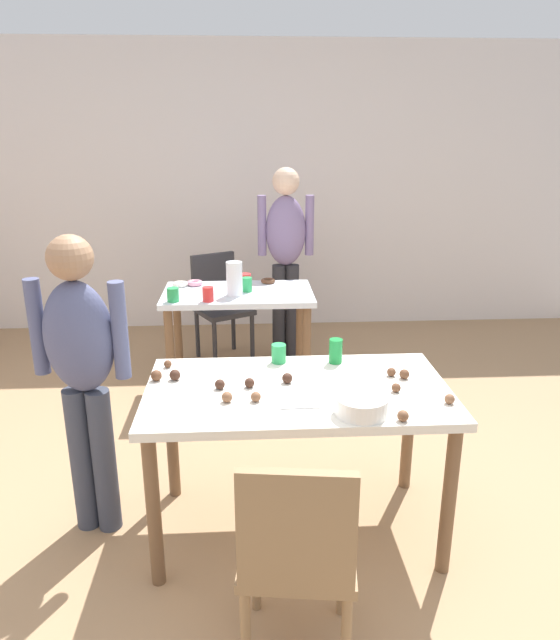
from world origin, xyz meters
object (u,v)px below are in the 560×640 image
object	(u,v)px
person_girl_near	(82,364)
person_adult_far	(286,247)
dining_table_far	(238,308)
mixing_bowl	(361,405)
soda_can	(336,351)
dining_table_near	(297,407)
chair_far_table	(219,300)
chair_near_table	(297,551)
pitcher_far	(234,279)

from	to	relation	value
person_girl_near	person_adult_far	world-z (taller)	person_adult_far
dining_table_far	person_girl_near	distance (m)	1.71
mixing_bowl	soda_can	size ratio (longest dim) A/B	1.76
dining_table_near	person_girl_near	bearing A→B (deg)	175.33
dining_table_near	chair_far_table	world-z (taller)	chair_far_table
chair_far_table	person_adult_far	distance (m)	0.71
dining_table_near	person_adult_far	bearing A→B (deg)	87.41
dining_table_far	mixing_bowl	bearing A→B (deg)	-74.76
chair_far_table	person_girl_near	distance (m)	2.30
mixing_bowl	soda_can	bearing A→B (deg)	92.36
mixing_bowl	person_girl_near	bearing A→B (deg)	163.84
chair_near_table	mixing_bowl	size ratio (longest dim) A/B	4.05
soda_can	mixing_bowl	bearing A→B (deg)	-87.64
chair_near_table	pitcher_far	world-z (taller)	pitcher_far
person_girl_near	soda_can	distance (m)	1.19
person_girl_near	chair_far_table	bearing A→B (deg)	76.94
soda_can	chair_near_table	bearing A→B (deg)	-105.01
mixing_bowl	pitcher_far	distance (m)	1.88
chair_far_table	soda_can	world-z (taller)	soda_can
soda_can	person_girl_near	bearing A→B (deg)	-170.18
dining_table_near	person_adult_far	xyz separation A→B (m)	(0.10, 2.27, 0.29)
person_girl_near	dining_table_near	bearing A→B (deg)	-4.67
chair_near_table	mixing_bowl	distance (m)	0.64
chair_near_table	person_adult_far	distance (m)	3.06
dining_table_near	chair_far_table	size ratio (longest dim) A/B	1.56
soda_can	pitcher_far	bearing A→B (deg)	112.30
dining_table_far	dining_table_near	bearing A→B (deg)	-80.20
dining_table_near	chair_near_table	size ratio (longest dim) A/B	1.56
person_adult_far	dining_table_far	bearing A→B (deg)	-121.00
dining_table_far	chair_far_table	bearing A→B (deg)	104.09
mixing_bowl	chair_near_table	bearing A→B (deg)	-121.64
chair_far_table	soda_can	size ratio (longest dim) A/B	7.13
person_adult_far	mixing_bowl	xyz separation A→B (m)	(0.13, -2.54, -0.15)
dining_table_far	person_adult_far	world-z (taller)	person_adult_far
dining_table_near	person_adult_far	distance (m)	2.29
dining_table_near	chair_far_table	xyz separation A→B (m)	(-0.45, 2.29, -0.16)
pitcher_far	person_adult_far	bearing A→B (deg)	61.12
dining_table_near	soda_can	xyz separation A→B (m)	(0.21, 0.28, 0.16)
chair_far_table	mixing_bowl	distance (m)	2.66
chair_near_table	dining_table_far	bearing A→B (deg)	95.18
chair_near_table	person_girl_near	world-z (taller)	person_girl_near
dining_table_far	pitcher_far	size ratio (longest dim) A/B	4.49
dining_table_far	mixing_bowl	world-z (taller)	mixing_bowl
mixing_bowl	dining_table_near	bearing A→B (deg)	131.34
dining_table_far	chair_far_table	world-z (taller)	chair_far_table
dining_table_far	soda_can	size ratio (longest dim) A/B	8.66
chair_near_table	mixing_bowl	world-z (taller)	chair_near_table
chair_far_table	person_girl_near	xyz separation A→B (m)	(-0.51, -2.21, 0.36)
chair_far_table	pitcher_far	world-z (taller)	pitcher_far
chair_far_table	person_adult_far	size ratio (longest dim) A/B	0.56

